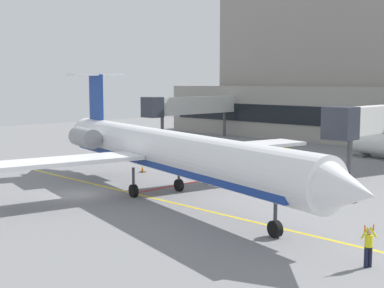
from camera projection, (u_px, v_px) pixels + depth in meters
The scene contains 10 objects.
ground at pixel (81, 196), 37.55m from camera, with size 120.00×120.00×0.11m.
jet_bridge_west at pixel (189, 106), 72.88m from camera, with size 2.40×16.71×6.12m.
regional_jet at pixel (163, 151), 36.86m from camera, with size 35.03×28.00×8.81m.
pushback_tractor at pixel (277, 151), 54.78m from camera, with size 3.68×2.42×2.07m.
fuel_tank at pixel (380, 145), 55.42m from camera, with size 7.72×3.33×2.65m.
marshaller at pixel (368, 246), 22.87m from camera, with size 0.47×0.77×1.91m.
safety_cone_alpha at pixel (352, 199), 35.25m from camera, with size 0.47×0.47×0.55m.
safety_cone_bravo at pixel (172, 167), 48.59m from camera, with size 0.47×0.47×0.55m.
safety_cone_charlie at pixel (207, 181), 41.77m from camera, with size 0.47×0.47×0.55m.
safety_cone_delta at pixel (143, 169), 47.15m from camera, with size 0.47×0.47×0.55m.
Camera 1 is at (31.64, -20.50, 8.09)m, focal length 49.04 mm.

